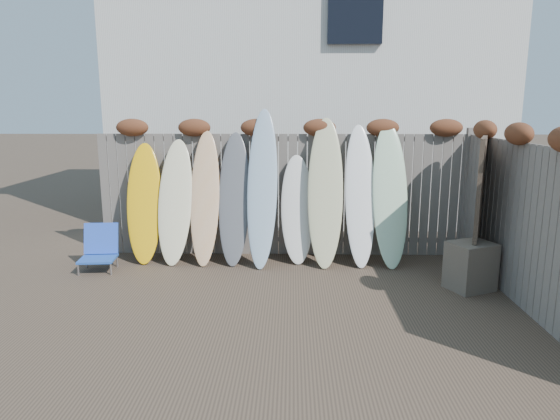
{
  "coord_description": "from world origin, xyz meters",
  "views": [
    {
      "loc": [
        0.17,
        -5.67,
        2.42
      ],
      "look_at": [
        0.0,
        1.2,
        1.0
      ],
      "focal_mm": 32.0,
      "sensor_mm": 36.0,
      "label": 1
    }
  ],
  "objects_px": {
    "wooden_crate": "(471,266)",
    "lattice_panel": "(479,208)",
    "surfboard_0": "(144,203)",
    "beach_chair": "(100,249)"
  },
  "relations": [
    {
      "from": "beach_chair",
      "to": "wooden_crate",
      "type": "bearing_deg",
      "value": -7.9
    },
    {
      "from": "wooden_crate",
      "to": "lattice_panel",
      "type": "xyz_separation_m",
      "value": [
        0.24,
        0.5,
        0.69
      ]
    },
    {
      "from": "lattice_panel",
      "to": "beach_chair",
      "type": "bearing_deg",
      "value": -159.92
    },
    {
      "from": "lattice_panel",
      "to": "surfboard_0",
      "type": "distance_m",
      "value": 5.04
    },
    {
      "from": "lattice_panel",
      "to": "surfboard_0",
      "type": "relative_size",
      "value": 1.05
    },
    {
      "from": "beach_chair",
      "to": "surfboard_0",
      "type": "relative_size",
      "value": 0.35
    },
    {
      "from": "beach_chair",
      "to": "lattice_panel",
      "type": "bearing_deg",
      "value": -2.49
    },
    {
      "from": "wooden_crate",
      "to": "surfboard_0",
      "type": "height_order",
      "value": "surfboard_0"
    },
    {
      "from": "wooden_crate",
      "to": "surfboard_0",
      "type": "relative_size",
      "value": 0.33
    },
    {
      "from": "wooden_crate",
      "to": "lattice_panel",
      "type": "relative_size",
      "value": 0.32
    }
  ]
}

